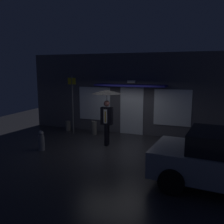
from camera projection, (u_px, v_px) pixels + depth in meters
ground_plane at (116, 147)px, 9.66m from camera, size 18.00×18.00×0.00m
building_facade at (133, 94)px, 11.50m from camera, size 10.43×1.00×3.73m
person_with_umbrella at (107, 103)px, 9.67m from camera, size 1.18×1.18×2.21m
street_sign_post at (72, 101)px, 11.50m from camera, size 0.40×0.07×2.72m
sidewalk_bollard at (94, 128)px, 11.50m from camera, size 0.24×0.24×0.64m
sidewalk_bollard_2 at (68, 126)px, 12.27m from camera, size 0.25×0.25×0.48m
fire_hydrant at (41, 141)px, 9.27m from camera, size 0.23×0.23×0.76m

